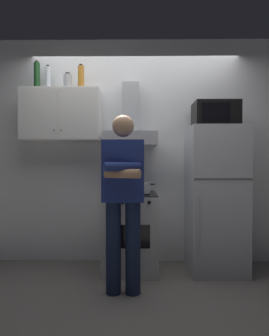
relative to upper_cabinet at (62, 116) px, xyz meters
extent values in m
plane|color=slate|center=(0.85, -0.37, -1.75)|extent=(7.00, 7.00, 0.00)
cube|color=white|center=(0.85, 0.23, -0.40)|extent=(4.80, 0.10, 2.70)
cube|color=white|center=(0.00, 0.01, 0.00)|extent=(0.90, 0.34, 0.60)
cube|color=white|center=(-0.22, -0.17, 0.00)|extent=(0.43, 0.01, 0.58)
cube|color=white|center=(0.22, -0.17, 0.00)|extent=(0.43, 0.01, 0.58)
sphere|color=#B2B2B7|center=(-0.04, -0.18, -0.18)|extent=(0.02, 0.02, 0.02)
sphere|color=#B2B2B7|center=(0.04, -0.18, -0.18)|extent=(0.02, 0.02, 0.02)
cube|color=silver|center=(0.80, -0.12, -1.32)|extent=(0.60, 0.60, 0.85)
cube|color=black|center=(0.80, -0.12, -0.89)|extent=(0.59, 0.59, 0.01)
cube|color=black|center=(0.80, -0.43, -1.30)|extent=(0.42, 0.01, 0.24)
cylinder|color=black|center=(0.67, -0.24, -0.88)|extent=(0.16, 0.16, 0.01)
cylinder|color=black|center=(0.93, -0.24, -0.88)|extent=(0.16, 0.16, 0.01)
cylinder|color=black|center=(0.67, 0.00, -0.88)|extent=(0.16, 0.16, 0.01)
cylinder|color=black|center=(0.93, 0.00, -0.88)|extent=(0.16, 0.16, 0.01)
cylinder|color=black|center=(0.60, -0.44, -0.95)|extent=(0.04, 0.02, 0.04)
cylinder|color=black|center=(0.73, -0.44, -0.95)|extent=(0.04, 0.02, 0.04)
cylinder|color=black|center=(0.87, -0.44, -0.95)|extent=(0.04, 0.02, 0.04)
cylinder|color=black|center=(1.00, -0.44, -0.95)|extent=(0.04, 0.02, 0.04)
cube|color=#B7BABF|center=(0.80, -0.04, -0.27)|extent=(0.60, 0.44, 0.15)
cube|color=#B7BABF|center=(0.80, 0.10, 0.10)|extent=(0.20, 0.16, 0.60)
cube|color=silver|center=(1.75, -0.12, -0.95)|extent=(0.60, 0.60, 1.60)
cube|color=#4C4C4C|center=(1.75, -0.43, -0.71)|extent=(0.59, 0.01, 0.01)
cylinder|color=silver|center=(1.50, -0.44, -1.19)|extent=(0.02, 0.02, 0.60)
cube|color=black|center=(1.75, -0.10, -0.01)|extent=(0.48, 0.36, 0.28)
cube|color=black|center=(1.71, -0.29, -0.01)|extent=(0.30, 0.01, 0.20)
cylinder|color=#192342|center=(0.66, -0.72, -1.32)|extent=(0.14, 0.14, 0.85)
cylinder|color=#192342|center=(0.84, -0.72, -1.32)|extent=(0.14, 0.14, 0.85)
cube|color=navy|center=(0.75, -0.72, -0.62)|extent=(0.38, 0.20, 0.56)
cylinder|color=navy|center=(0.75, -0.86, -0.58)|extent=(0.33, 0.17, 0.08)
cylinder|color=tan|center=(0.75, -0.86, -0.64)|extent=(0.33, 0.17, 0.08)
sphere|color=tan|center=(0.75, -0.72, -0.21)|extent=(0.20, 0.20, 0.20)
cylinder|color=#B7BABF|center=(0.93, -0.24, -0.82)|extent=(0.18, 0.18, 0.12)
cylinder|color=black|center=(0.82, -0.24, -0.78)|extent=(0.05, 0.01, 0.01)
cylinder|color=black|center=(1.04, -0.24, -0.78)|extent=(0.05, 0.01, 0.01)
cylinder|color=#B7721E|center=(0.22, 0.01, 0.44)|extent=(0.07, 0.07, 0.28)
cylinder|color=black|center=(0.22, 0.01, 0.59)|extent=(0.04, 0.04, 0.02)
cylinder|color=silver|center=(-0.17, 0.04, 0.44)|extent=(0.06, 0.06, 0.28)
cylinder|color=black|center=(-0.17, 0.04, 0.59)|extent=(0.04, 0.04, 0.02)
cylinder|color=#B2B5BA|center=(0.07, -0.01, 0.39)|extent=(0.10, 0.10, 0.17)
cylinder|color=black|center=(0.07, -0.01, 0.48)|extent=(0.05, 0.05, 0.02)
cylinder|color=#19471E|center=(-0.29, 0.00, 0.46)|extent=(0.07, 0.07, 0.31)
cylinder|color=black|center=(-0.29, 0.00, 0.62)|extent=(0.04, 0.04, 0.02)
camera|label=1|loc=(0.89, -3.42, -0.55)|focal=31.50mm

